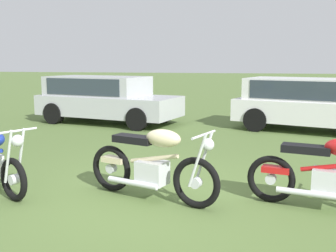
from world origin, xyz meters
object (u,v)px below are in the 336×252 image
(motorcycle_cream, at_px, (152,164))
(motorcycle_red, at_px, (330,174))
(car_white, at_px, (314,101))
(car_silver, at_px, (103,96))

(motorcycle_cream, height_order, motorcycle_red, same)
(motorcycle_red, xyz_separation_m, car_white, (0.63, 6.23, 0.35))
(motorcycle_cream, distance_m, car_silver, 7.27)
(motorcycle_cream, relative_size, car_silver, 0.43)
(motorcycle_cream, height_order, car_silver, car_silver)
(car_silver, bearing_deg, motorcycle_red, -36.73)
(motorcycle_cream, bearing_deg, car_white, 83.93)
(motorcycle_red, height_order, car_white, car_white)
(car_white, bearing_deg, car_silver, -164.33)
(motorcycle_cream, height_order, car_white, car_white)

